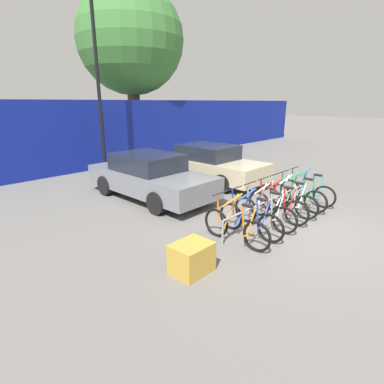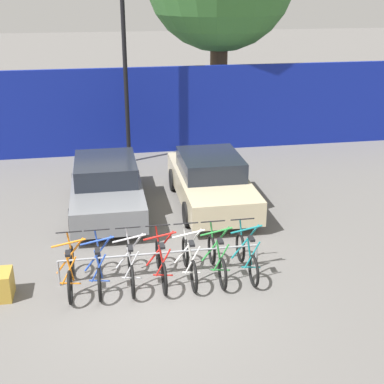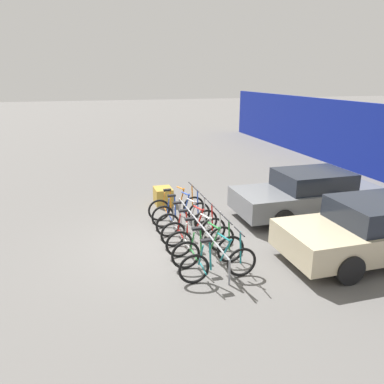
{
  "view_description": "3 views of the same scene",
  "coord_description": "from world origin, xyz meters",
  "px_view_note": "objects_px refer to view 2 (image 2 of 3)",
  "views": [
    {
      "loc": [
        -6.57,
        -2.85,
        2.94
      ],
      "look_at": [
        -1.29,
        2.16,
        0.74
      ],
      "focal_mm": 28.0,
      "sensor_mm": 36.0,
      "label": 1
    },
    {
      "loc": [
        -0.89,
        -9.04,
        5.75
      ],
      "look_at": [
        1.03,
        1.89,
        1.37
      ],
      "focal_mm": 50.0,
      "sensor_mm": 36.0,
      "label": 2
    },
    {
      "loc": [
        8.47,
        -1.91,
        4.08
      ],
      "look_at": [
        -0.75,
        0.74,
        1.1
      ],
      "focal_mm": 35.0,
      "sensor_mm": 36.0,
      "label": 3
    }
  ],
  "objects_px": {
    "bicycle_teal": "(247,257)",
    "car_grey": "(107,186)",
    "bike_rack": "(160,256)",
    "lamp_post": "(124,43)",
    "bicycle_white": "(189,261)",
    "bicycle_silver": "(131,266)",
    "bicycle_red": "(161,264)",
    "bicycle_green": "(217,259)",
    "bicycle_orange": "(71,272)",
    "car_beige": "(211,181)",
    "bicycle_blue": "(99,269)"
  },
  "relations": [
    {
      "from": "bicycle_white",
      "to": "car_grey",
      "type": "height_order",
      "value": "car_grey"
    },
    {
      "from": "bike_rack",
      "to": "car_grey",
      "type": "height_order",
      "value": "car_grey"
    },
    {
      "from": "bicycle_blue",
      "to": "car_grey",
      "type": "bearing_deg",
      "value": 88.27
    },
    {
      "from": "bicycle_silver",
      "to": "bicycle_white",
      "type": "distance_m",
      "value": 1.21
    },
    {
      "from": "bicycle_green",
      "to": "car_grey",
      "type": "distance_m",
      "value": 4.46
    },
    {
      "from": "car_beige",
      "to": "bicycle_orange",
      "type": "bearing_deg",
      "value": -133.7
    },
    {
      "from": "bicycle_white",
      "to": "bicycle_green",
      "type": "distance_m",
      "value": 0.58
    },
    {
      "from": "bicycle_orange",
      "to": "lamp_post",
      "type": "xyz_separation_m",
      "value": [
        1.67,
        7.97,
        3.57
      ]
    },
    {
      "from": "bicycle_green",
      "to": "lamp_post",
      "type": "height_order",
      "value": "lamp_post"
    },
    {
      "from": "bicycle_teal",
      "to": "car_grey",
      "type": "height_order",
      "value": "car_grey"
    },
    {
      "from": "bike_rack",
      "to": "bicycle_silver",
      "type": "relative_size",
      "value": 2.43
    },
    {
      "from": "bike_rack",
      "to": "bicycle_white",
      "type": "height_order",
      "value": "bicycle_white"
    },
    {
      "from": "car_grey",
      "to": "bicycle_white",
      "type": "bearing_deg",
      "value": -68.02
    },
    {
      "from": "car_grey",
      "to": "lamp_post",
      "type": "distance_m",
      "value": 5.29
    },
    {
      "from": "bicycle_green",
      "to": "car_grey",
      "type": "height_order",
      "value": "car_grey"
    },
    {
      "from": "bicycle_red",
      "to": "car_grey",
      "type": "height_order",
      "value": "car_grey"
    },
    {
      "from": "bicycle_orange",
      "to": "bicycle_red",
      "type": "bearing_deg",
      "value": 3.64
    },
    {
      "from": "bicycle_white",
      "to": "bicycle_red",
      "type": "bearing_deg",
      "value": 177.35
    },
    {
      "from": "car_beige",
      "to": "lamp_post",
      "type": "bearing_deg",
      "value": 115.31
    },
    {
      "from": "car_grey",
      "to": "bike_rack",
      "type": "bearing_deg",
      "value": -75.26
    },
    {
      "from": "bicycle_blue",
      "to": "bicycle_silver",
      "type": "height_order",
      "value": "same"
    },
    {
      "from": "lamp_post",
      "to": "bicycle_silver",
      "type": "bearing_deg",
      "value": -93.43
    },
    {
      "from": "bike_rack",
      "to": "bicycle_orange",
      "type": "relative_size",
      "value": 2.43
    },
    {
      "from": "bike_rack",
      "to": "lamp_post",
      "type": "relative_size",
      "value": 0.58
    },
    {
      "from": "bicycle_blue",
      "to": "bicycle_red",
      "type": "distance_m",
      "value": 1.25
    },
    {
      "from": "bicycle_silver",
      "to": "bicycle_red",
      "type": "height_order",
      "value": "same"
    },
    {
      "from": "bicycle_blue",
      "to": "bicycle_teal",
      "type": "height_order",
      "value": "same"
    },
    {
      "from": "bicycle_white",
      "to": "car_beige",
      "type": "bearing_deg",
      "value": 69.28
    },
    {
      "from": "bicycle_silver",
      "to": "lamp_post",
      "type": "distance_m",
      "value": 8.75
    },
    {
      "from": "bicycle_red",
      "to": "bicycle_orange",
      "type": "bearing_deg",
      "value": 177.95
    },
    {
      "from": "bike_rack",
      "to": "bicycle_white",
      "type": "xyz_separation_m",
      "value": [
        0.59,
        -0.15,
        -0.11
      ]
    },
    {
      "from": "bike_rack",
      "to": "bicycle_orange",
      "type": "height_order",
      "value": "bicycle_orange"
    },
    {
      "from": "lamp_post",
      "to": "bicycle_white",
      "type": "bearing_deg",
      "value": -84.78
    },
    {
      "from": "bicycle_white",
      "to": "bicycle_green",
      "type": "relative_size",
      "value": 1.0
    },
    {
      "from": "bicycle_silver",
      "to": "bicycle_white",
      "type": "height_order",
      "value": "same"
    },
    {
      "from": "bike_rack",
      "to": "bicycle_blue",
      "type": "xyz_separation_m",
      "value": [
        -1.25,
        -0.15,
        -0.11
      ]
    },
    {
      "from": "bicycle_red",
      "to": "bicycle_white",
      "type": "xyz_separation_m",
      "value": [
        0.59,
        0.0,
        0.0
      ]
    },
    {
      "from": "bicycle_orange",
      "to": "car_beige",
      "type": "relative_size",
      "value": 0.39
    },
    {
      "from": "bicycle_silver",
      "to": "bicycle_red",
      "type": "xyz_separation_m",
      "value": [
        0.62,
        0.0,
        0.0
      ]
    },
    {
      "from": "car_grey",
      "to": "bicycle_teal",
      "type": "bearing_deg",
      "value": -54.33
    },
    {
      "from": "bike_rack",
      "to": "bicycle_green",
      "type": "relative_size",
      "value": 2.43
    },
    {
      "from": "bicycle_orange",
      "to": "bicycle_white",
      "type": "relative_size",
      "value": 1.0
    },
    {
      "from": "car_beige",
      "to": "bicycle_white",
      "type": "bearing_deg",
      "value": -108.07
    },
    {
      "from": "bicycle_orange",
      "to": "bicycle_silver",
      "type": "height_order",
      "value": "same"
    },
    {
      "from": "bicycle_green",
      "to": "bicycle_orange",
      "type": "bearing_deg",
      "value": 179.23
    },
    {
      "from": "bicycle_red",
      "to": "bicycle_white",
      "type": "height_order",
      "value": "same"
    },
    {
      "from": "bike_rack",
      "to": "bicycle_green",
      "type": "xyz_separation_m",
      "value": [
        1.17,
        -0.15,
        -0.11
      ]
    },
    {
      "from": "bike_rack",
      "to": "car_beige",
      "type": "relative_size",
      "value": 0.95
    },
    {
      "from": "bicycle_red",
      "to": "bicycle_green",
      "type": "relative_size",
      "value": 1.0
    },
    {
      "from": "bicycle_red",
      "to": "bicycle_green",
      "type": "distance_m",
      "value": 1.17
    }
  ]
}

